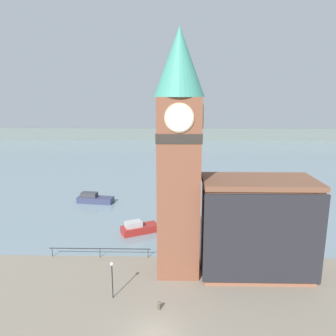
{
  "coord_description": "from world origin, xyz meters",
  "views": [
    {
      "loc": [
        1.62,
        -22.0,
        18.33
      ],
      "look_at": [
        0.95,
        7.36,
        11.75
      ],
      "focal_mm": 35.0,
      "sensor_mm": 36.0,
      "label": 1
    }
  ],
  "objects_px": {
    "boat_far": "(94,199)",
    "clock_tower": "(179,150)",
    "boat_near": "(139,228)",
    "lamp_post": "(112,273)",
    "pier_building": "(257,227)",
    "mooring_bollard_near": "(159,305)"
  },
  "relations": [
    {
      "from": "clock_tower",
      "to": "boat_near",
      "type": "distance_m",
      "value": 16.52
    },
    {
      "from": "mooring_bollard_near",
      "to": "pier_building",
      "type": "bearing_deg",
      "value": 33.06
    },
    {
      "from": "boat_far",
      "to": "boat_near",
      "type": "bearing_deg",
      "value": -45.83
    },
    {
      "from": "boat_far",
      "to": "lamp_post",
      "type": "distance_m",
      "value": 28.54
    },
    {
      "from": "boat_far",
      "to": "clock_tower",
      "type": "bearing_deg",
      "value": -48.81
    },
    {
      "from": "boat_far",
      "to": "mooring_bollard_near",
      "type": "height_order",
      "value": "boat_far"
    },
    {
      "from": "mooring_bollard_near",
      "to": "lamp_post",
      "type": "relative_size",
      "value": 0.21
    },
    {
      "from": "boat_near",
      "to": "boat_far",
      "type": "relative_size",
      "value": 0.84
    },
    {
      "from": "pier_building",
      "to": "mooring_bollard_near",
      "type": "xyz_separation_m",
      "value": [
        -9.74,
        -6.34,
        -4.7
      ]
    },
    {
      "from": "boat_near",
      "to": "boat_far",
      "type": "height_order",
      "value": "boat_far"
    },
    {
      "from": "boat_far",
      "to": "mooring_bollard_near",
      "type": "distance_m",
      "value": 31.5
    },
    {
      "from": "boat_near",
      "to": "lamp_post",
      "type": "height_order",
      "value": "lamp_post"
    },
    {
      "from": "boat_far",
      "to": "lamp_post",
      "type": "height_order",
      "value": "lamp_post"
    },
    {
      "from": "clock_tower",
      "to": "lamp_post",
      "type": "height_order",
      "value": "clock_tower"
    },
    {
      "from": "pier_building",
      "to": "boat_near",
      "type": "distance_m",
      "value": 17.18
    },
    {
      "from": "lamp_post",
      "to": "boat_near",
      "type": "bearing_deg",
      "value": 86.97
    },
    {
      "from": "clock_tower",
      "to": "mooring_bollard_near",
      "type": "relative_size",
      "value": 32.5
    },
    {
      "from": "boat_near",
      "to": "clock_tower",
      "type": "bearing_deg",
      "value": -87.2
    },
    {
      "from": "clock_tower",
      "to": "boat_near",
      "type": "bearing_deg",
      "value": 118.71
    },
    {
      "from": "boat_far",
      "to": "mooring_bollard_near",
      "type": "xyz_separation_m",
      "value": [
        12.69,
        -28.83,
        -0.27
      ]
    },
    {
      "from": "boat_near",
      "to": "boat_far",
      "type": "bearing_deg",
      "value": 100.01
    },
    {
      "from": "boat_far",
      "to": "lamp_post",
      "type": "relative_size",
      "value": 1.78
    }
  ]
}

